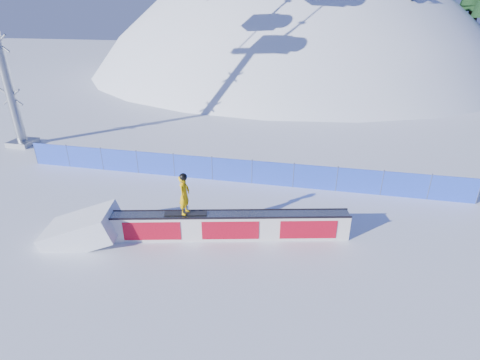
# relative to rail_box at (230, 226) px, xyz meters

# --- Properties ---
(ground) EXTENTS (160.00, 160.00, 0.00)m
(ground) POSITION_rel_rail_box_xyz_m (-1.08, 0.33, -0.52)
(ground) COLOR white
(ground) RESTS_ON ground
(snow_hill) EXTENTS (64.00, 64.00, 64.00)m
(snow_hill) POSITION_rel_rail_box_xyz_m (-1.08, 42.33, -18.52)
(snow_hill) COLOR white
(snow_hill) RESTS_ON ground
(safety_fence) EXTENTS (22.05, 0.05, 1.30)m
(safety_fence) POSITION_rel_rail_box_xyz_m (-1.08, 4.83, 0.09)
(safety_fence) COLOR blue
(safety_fence) RESTS_ON ground
(rail_box) EXTENTS (8.66, 2.57, 1.05)m
(rail_box) POSITION_rel_rail_box_xyz_m (0.00, 0.00, 0.00)
(rail_box) COLOR silver
(rail_box) RESTS_ON ground
(snow_ramp) EXTENTS (3.06, 2.29, 1.71)m
(snow_ramp) POSITION_rel_rail_box_xyz_m (-5.33, -1.24, -0.52)
(snow_ramp) COLOR white
(snow_ramp) RESTS_ON ground
(snowboarder) EXTENTS (1.56, 0.62, 1.60)m
(snowboarder) POSITION_rel_rail_box_xyz_m (-1.58, -0.37, 1.32)
(snowboarder) COLOR black
(snowboarder) RESTS_ON rail_box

